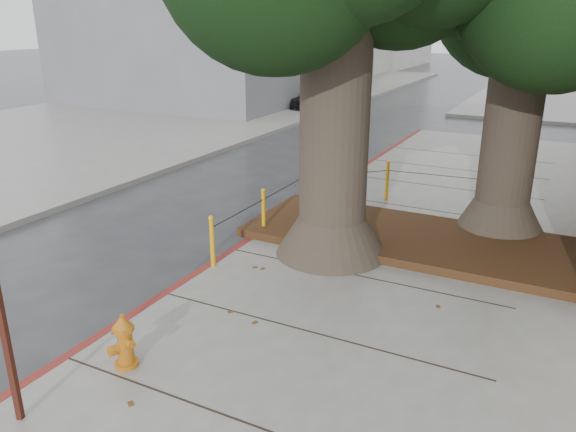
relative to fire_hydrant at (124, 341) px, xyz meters
The scene contains 7 objects.
ground 2.18m from the fire_hydrant, 56.66° to the left, with size 140.00×140.00×0.00m, color #28282B.
sidewalk_opposite 17.42m from the fire_hydrant, 137.46° to the left, with size 14.00×60.00×0.15m, color slate.
curb_red 4.38m from the fire_hydrant, 101.01° to the left, with size 0.14×26.00×0.16m, color maroon.
planter_bed 6.05m from the fire_hydrant, 69.98° to the left, with size 6.40×2.60×0.16m, color black.
bollard_ring 6.16m from the fire_hydrant, 87.19° to the left, with size 3.79×5.39×0.95m.
fire_hydrant is the anchor object (origin of this frame).
car_dark 22.37m from the fire_hydrant, 107.99° to the left, with size 1.58×3.89×1.13m, color black.
Camera 1 is at (3.38, -6.18, 4.25)m, focal length 35.00 mm.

